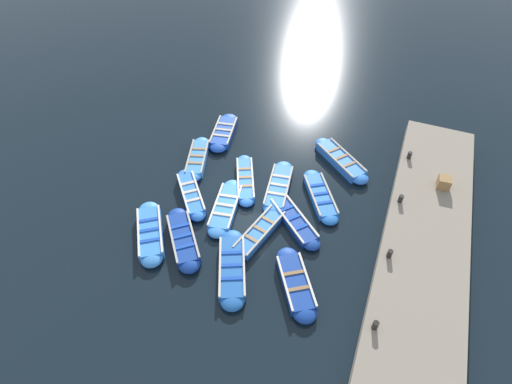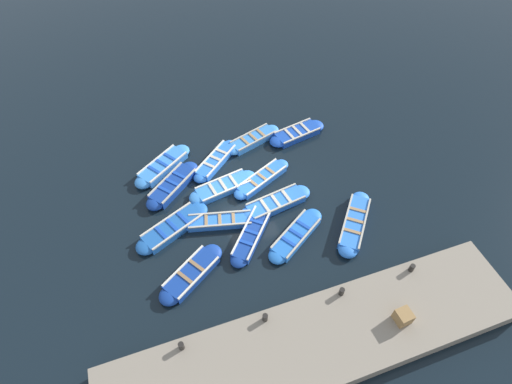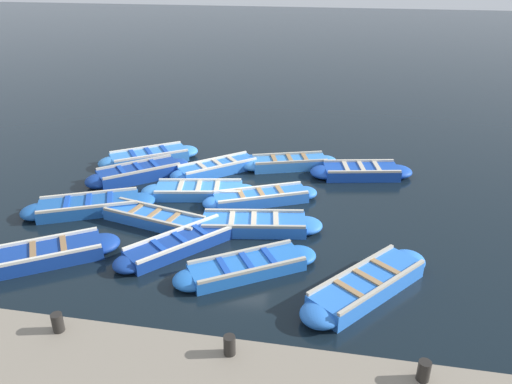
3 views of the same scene
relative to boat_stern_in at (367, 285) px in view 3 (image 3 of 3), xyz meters
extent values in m
plane|color=black|center=(3.43, 3.85, -0.20)|extent=(120.00, 120.00, 0.00)
cube|color=blue|center=(0.00, 0.00, -0.01)|extent=(2.84, 2.55, 0.39)
ellipsoid|color=blue|center=(-1.13, 0.92, -0.01)|extent=(1.20, 1.19, 0.39)
ellipsoid|color=blue|center=(1.13, -0.92, -0.01)|extent=(1.20, 1.19, 0.39)
cube|color=#B2AD9E|center=(-0.26, -0.32, 0.22)|extent=(2.27, 1.87, 0.07)
cube|color=#B2AD9E|center=(0.26, 0.32, 0.22)|extent=(2.27, 1.87, 0.07)
cube|color=#9E7A51|center=(-0.48, 0.39, 0.21)|extent=(0.61, 0.71, 0.04)
cube|color=#9E7A51|center=(0.00, 0.00, 0.21)|extent=(0.61, 0.71, 0.04)
cube|color=#9E7A51|center=(0.48, -0.39, 0.21)|extent=(0.61, 0.71, 0.04)
cube|color=#3884E0|center=(6.32, 7.43, -0.02)|extent=(2.29, 2.70, 0.36)
ellipsoid|color=#3884E0|center=(5.57, 8.50, -0.02)|extent=(1.26, 1.27, 0.36)
ellipsoid|color=#3884E0|center=(7.06, 6.36, -0.02)|extent=(1.26, 1.27, 0.36)
cube|color=silver|center=(5.95, 7.17, 0.20)|extent=(1.53, 2.15, 0.07)
cube|color=silver|center=(6.68, 7.68, 0.20)|extent=(1.53, 2.15, 0.07)
cube|color=#1947B7|center=(6.00, 7.88, 0.18)|extent=(0.78, 0.60, 0.04)
cube|color=#1947B7|center=(6.32, 7.43, 0.18)|extent=(0.78, 0.60, 0.04)
cube|color=#1947B7|center=(6.63, 6.97, 0.18)|extent=(0.78, 0.60, 0.04)
cube|color=#1947B7|center=(6.36, 0.09, -0.03)|extent=(1.47, 2.55, 0.34)
ellipsoid|color=#1947B7|center=(6.12, 1.26, -0.03)|extent=(1.10, 1.13, 0.34)
ellipsoid|color=#1947B7|center=(6.59, -1.09, -0.03)|extent=(1.10, 1.13, 0.34)
cube|color=beige|center=(5.90, 0.00, 0.18)|extent=(0.55, 2.32, 0.07)
cube|color=beige|center=(6.81, 0.18, 0.18)|extent=(0.55, 2.32, 0.07)
cube|color=beige|center=(6.25, 0.59, 0.16)|extent=(0.90, 0.31, 0.04)
cube|color=beige|center=(6.36, 0.09, 0.16)|extent=(0.90, 0.31, 0.04)
cube|color=beige|center=(6.46, -0.41, 0.16)|extent=(0.90, 0.31, 0.04)
cube|color=blue|center=(3.88, 3.01, -0.04)|extent=(1.85, 2.81, 0.31)
ellipsoid|color=blue|center=(3.30, 4.25, -0.04)|extent=(0.95, 0.96, 0.31)
ellipsoid|color=blue|center=(4.46, 1.76, -0.04)|extent=(0.95, 0.96, 0.31)
cube|color=silver|center=(3.57, 2.86, 0.15)|extent=(1.21, 2.47, 0.07)
cube|color=silver|center=(4.19, 3.15, 0.15)|extent=(1.21, 2.47, 0.07)
cube|color=#9E7A51|center=(3.63, 3.53, 0.13)|extent=(0.67, 0.41, 0.04)
cube|color=#9E7A51|center=(3.88, 3.01, 0.13)|extent=(0.67, 0.41, 0.04)
cube|color=#9E7A51|center=(4.12, 2.48, 0.13)|extent=(0.67, 0.41, 0.04)
cube|color=blue|center=(5.81, 4.81, -0.03)|extent=(2.31, 2.50, 0.34)
ellipsoid|color=blue|center=(4.95, 5.81, -0.03)|extent=(1.03, 1.03, 0.34)
ellipsoid|color=blue|center=(6.66, 3.82, -0.03)|extent=(1.03, 1.03, 0.34)
cube|color=silver|center=(5.54, 4.58, 0.18)|extent=(1.74, 2.01, 0.07)
cube|color=silver|center=(6.07, 5.04, 0.18)|extent=(1.74, 2.01, 0.07)
cube|color=beige|center=(5.44, 5.24, 0.16)|extent=(0.61, 0.55, 0.04)
cube|color=beige|center=(5.81, 4.81, 0.16)|extent=(0.61, 0.55, 0.04)
cube|color=beige|center=(6.17, 4.39, 0.16)|extent=(0.61, 0.55, 0.04)
cube|color=navy|center=(-0.06, 7.46, -0.03)|extent=(2.12, 2.54, 0.34)
ellipsoid|color=navy|center=(0.60, 6.45, -0.03)|extent=(1.24, 1.25, 0.34)
cube|color=silver|center=(-0.43, 7.22, 0.18)|extent=(1.35, 2.02, 0.07)
cube|color=silver|center=(0.31, 7.70, 0.18)|extent=(1.35, 2.02, 0.07)
cube|color=olive|center=(-0.24, 7.74, 0.16)|extent=(0.79, 0.58, 0.04)
cube|color=olive|center=(0.13, 7.17, 0.16)|extent=(0.79, 0.58, 0.04)
cube|color=blue|center=(2.24, 2.91, -0.04)|extent=(1.38, 2.85, 0.32)
ellipsoid|color=blue|center=(2.02, 4.26, -0.04)|extent=(1.01, 1.03, 0.32)
ellipsoid|color=blue|center=(2.46, 1.56, -0.04)|extent=(1.01, 1.03, 0.32)
cube|color=#B2AD9E|center=(1.81, 2.84, 0.16)|extent=(0.51, 2.66, 0.07)
cube|color=#B2AD9E|center=(2.67, 2.98, 0.16)|extent=(0.51, 2.66, 0.07)
cube|color=beige|center=(2.14, 3.49, 0.14)|extent=(0.85, 0.27, 0.04)
cube|color=beige|center=(2.24, 2.91, 0.14)|extent=(0.85, 0.27, 0.04)
cube|color=beige|center=(2.33, 2.34, 0.14)|extent=(0.85, 0.27, 0.04)
cube|color=navy|center=(0.98, 4.52, -0.05)|extent=(2.64, 2.44, 0.31)
ellipsoid|color=navy|center=(-0.08, 5.43, -0.05)|extent=(1.06, 1.06, 0.31)
ellipsoid|color=navy|center=(2.03, 3.60, -0.05)|extent=(1.06, 1.06, 0.31)
cube|color=silver|center=(0.74, 4.24, 0.14)|extent=(2.12, 1.85, 0.07)
cube|color=silver|center=(1.22, 4.79, 0.14)|extent=(2.12, 1.85, 0.07)
cube|color=#1947B7|center=(0.53, 4.91, 0.13)|extent=(0.57, 0.63, 0.04)
cube|color=#1947B7|center=(0.98, 4.52, 0.13)|extent=(0.57, 0.63, 0.04)
cube|color=#1947B7|center=(1.43, 4.13, 0.13)|extent=(0.57, 0.63, 0.04)
cube|color=#3884E0|center=(4.01, 4.94, -0.06)|extent=(1.41, 2.73, 0.29)
ellipsoid|color=#3884E0|center=(3.77, 6.22, -0.06)|extent=(1.03, 1.05, 0.29)
ellipsoid|color=#3884E0|center=(4.24, 3.66, -0.06)|extent=(1.03, 1.05, 0.29)
cube|color=silver|center=(3.58, 4.86, 0.12)|extent=(0.54, 2.52, 0.07)
cube|color=silver|center=(4.44, 5.02, 0.12)|extent=(0.54, 2.52, 0.07)
cube|color=beige|center=(3.91, 5.49, 0.11)|extent=(0.85, 0.29, 0.04)
cube|color=beige|center=(4.01, 4.94, 0.11)|extent=(0.85, 0.29, 0.04)
cube|color=beige|center=(4.11, 4.40, 0.11)|extent=(0.85, 0.29, 0.04)
cube|color=#3884E0|center=(6.68, 2.50, -0.03)|extent=(1.59, 2.65, 0.34)
ellipsoid|color=#3884E0|center=(6.28, 3.69, -0.03)|extent=(0.99, 1.01, 0.34)
ellipsoid|color=#3884E0|center=(7.07, 1.31, -0.03)|extent=(0.99, 1.01, 0.34)
cube|color=#B2AD9E|center=(6.31, 2.38, 0.17)|extent=(0.85, 2.36, 0.07)
cube|color=#B2AD9E|center=(7.04, 2.62, 0.17)|extent=(0.85, 2.36, 0.07)
cube|color=#9E7A51|center=(6.51, 3.01, 0.16)|extent=(0.75, 0.37, 0.04)
cube|color=#9E7A51|center=(6.68, 2.50, 0.16)|extent=(0.75, 0.37, 0.04)
cube|color=#9E7A51|center=(6.85, 1.99, 0.16)|extent=(0.75, 0.37, 0.04)
cube|color=navy|center=(4.87, 7.22, 0.00)|extent=(2.37, 2.58, 0.40)
ellipsoid|color=navy|center=(4.05, 8.21, 0.00)|extent=(1.23, 1.24, 0.40)
ellipsoid|color=navy|center=(5.69, 6.23, 0.00)|extent=(1.23, 1.24, 0.40)
cube|color=#B2AD9E|center=(4.54, 6.94, 0.23)|extent=(1.67, 1.99, 0.07)
cube|color=#B2AD9E|center=(5.20, 7.49, 0.23)|extent=(1.67, 1.99, 0.07)
cube|color=#1947B7|center=(4.52, 7.64, 0.22)|extent=(0.72, 0.64, 0.04)
cube|color=#1947B7|center=(4.87, 7.22, 0.22)|extent=(0.72, 0.64, 0.04)
cube|color=#1947B7|center=(5.22, 6.80, 0.22)|extent=(0.72, 0.64, 0.04)
cube|color=#1E59AD|center=(2.44, 7.72, -0.03)|extent=(2.05, 2.92, 0.33)
ellipsoid|color=#1E59AD|center=(1.87, 8.98, -0.03)|extent=(1.22, 1.24, 0.33)
ellipsoid|color=#1E59AD|center=(3.01, 6.47, -0.03)|extent=(1.22, 1.24, 0.33)
cube|color=beige|center=(2.02, 7.53, 0.17)|extent=(1.19, 2.50, 0.07)
cube|color=beige|center=(2.86, 7.91, 0.17)|extent=(1.19, 2.50, 0.07)
cube|color=#1947B7|center=(2.20, 8.26, 0.15)|extent=(0.86, 0.49, 0.04)
cube|color=#1947B7|center=(2.44, 7.72, 0.15)|extent=(0.86, 0.49, 0.04)
cube|color=#1947B7|center=(2.68, 7.19, 0.15)|extent=(0.86, 0.49, 0.04)
cube|color=blue|center=(0.29, 2.71, -0.06)|extent=(2.16, 2.71, 0.29)
ellipsoid|color=blue|center=(-0.42, 3.82, -0.06)|extent=(1.15, 1.15, 0.29)
ellipsoid|color=blue|center=(1.00, 1.59, -0.06)|extent=(1.15, 1.15, 0.29)
cube|color=#B2AD9E|center=(-0.05, 2.49, 0.12)|extent=(1.45, 2.23, 0.07)
cube|color=#B2AD9E|center=(0.63, 2.92, 0.12)|extent=(1.45, 2.23, 0.07)
cube|color=#1947B7|center=(-0.01, 3.18, 0.11)|extent=(0.74, 0.54, 0.04)
cube|color=#1947B7|center=(0.29, 2.71, 0.11)|extent=(0.74, 0.54, 0.04)
cube|color=#1947B7|center=(0.59, 2.23, 0.11)|extent=(0.74, 0.54, 0.04)
cube|color=blue|center=(2.10, 5.64, -0.05)|extent=(1.42, 2.96, 0.29)
ellipsoid|color=blue|center=(2.44, 7.03, -0.05)|extent=(0.86, 0.87, 0.29)
ellipsoid|color=blue|center=(1.76, 4.25, -0.05)|extent=(0.86, 0.87, 0.29)
cube|color=#B2AD9E|center=(1.77, 5.73, 0.13)|extent=(0.75, 2.74, 0.07)
cube|color=#B2AD9E|center=(2.43, 5.56, 0.13)|extent=(0.75, 2.74, 0.07)
cube|color=#9E7A51|center=(2.24, 6.23, 0.11)|extent=(0.69, 0.30, 0.04)
cube|color=#9E7A51|center=(2.10, 5.64, 0.11)|extent=(0.69, 0.30, 0.04)
cube|color=#9E7A51|center=(1.96, 5.05, 0.11)|extent=(0.69, 0.30, 0.04)
cylinder|color=black|center=(-3.05, -0.73, 0.70)|extent=(0.20, 0.20, 0.35)
cylinder|color=black|center=(-3.05, 2.32, 0.70)|extent=(0.20, 0.20, 0.35)
cylinder|color=black|center=(-3.05, 5.37, 0.70)|extent=(0.20, 0.20, 0.35)
camera|label=1|loc=(-1.62, 15.39, 13.12)|focal=28.00mm
camera|label=2|loc=(-8.30, 7.54, 14.58)|focal=28.00mm
camera|label=3|loc=(-9.11, 0.77, 6.47)|focal=35.00mm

